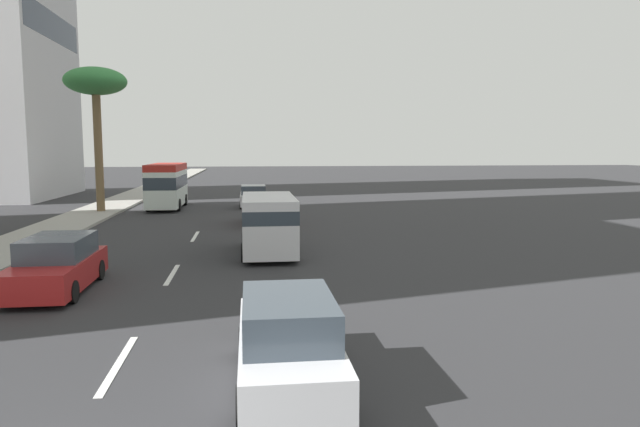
# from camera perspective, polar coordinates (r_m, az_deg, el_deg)

# --- Properties ---
(ground_plane) EXTENTS (198.00, 198.00, 0.00)m
(ground_plane) POSITION_cam_1_polar(r_m,az_deg,el_deg) (37.37, -11.11, -0.13)
(ground_plane) COLOR #2D2D30
(sidewalk_right) EXTENTS (162.00, 3.25, 0.15)m
(sidewalk_right) POSITION_cam_1_polar(r_m,az_deg,el_deg) (38.61, -22.21, -0.18)
(sidewalk_right) COLOR #9E9B93
(sidewalk_right) RESTS_ON ground_plane
(lane_stripe_near) EXTENTS (3.20, 0.16, 0.01)m
(lane_stripe_near) POSITION_cam_1_polar(r_m,az_deg,el_deg) (12.38, -19.48, -13.95)
(lane_stripe_near) COLOR silver
(lane_stripe_near) RESTS_ON ground_plane
(lane_stripe_mid) EXTENTS (3.20, 0.16, 0.01)m
(lane_stripe_mid) POSITION_cam_1_polar(r_m,az_deg,el_deg) (20.09, -14.54, -5.91)
(lane_stripe_mid) COLOR silver
(lane_stripe_mid) RESTS_ON ground_plane
(lane_stripe_far) EXTENTS (3.20, 0.16, 0.01)m
(lane_stripe_far) POSITION_cam_1_polar(r_m,az_deg,el_deg) (28.37, -12.37, -2.24)
(lane_stripe_far) COLOR silver
(lane_stripe_far) RESTS_ON ground_plane
(car_lead) EXTENTS (4.69, 1.79, 1.70)m
(car_lead) POSITION_cam_1_polar(r_m,az_deg,el_deg) (10.46, -3.23, -12.82)
(car_lead) COLOR silver
(car_lead) RESTS_ON ground_plane
(van_second) EXTENTS (5.23, 2.19, 2.35)m
(van_second) POSITION_cam_1_polar(r_m,az_deg,el_deg) (23.04, -5.16, -0.75)
(van_second) COLOR silver
(van_second) RESTS_ON ground_plane
(car_third) EXTENTS (4.50, 1.86, 1.68)m
(car_third) POSITION_cam_1_polar(r_m,az_deg,el_deg) (32.44, -5.63, 0.37)
(car_third) COLOR #A51E1E
(car_third) RESTS_ON ground_plane
(minibus_fourth) EXTENTS (6.96, 2.27, 3.16)m
(minibus_fourth) POSITION_cam_1_polar(r_m,az_deg,el_deg) (42.01, -15.03, 2.86)
(minibus_fourth) COLOR silver
(minibus_fourth) RESTS_ON ground_plane
(car_fifth) EXTENTS (4.68, 1.93, 1.63)m
(car_fifth) POSITION_cam_1_polar(r_m,az_deg,el_deg) (18.86, -24.78, -4.73)
(car_fifth) COLOR #A51E1E
(car_fifth) RESTS_ON ground_plane
(car_sixth) EXTENTS (4.49, 1.94, 1.59)m
(car_sixth) POSITION_cam_1_polar(r_m,az_deg,el_deg) (41.87, -6.67, 1.69)
(car_sixth) COLOR silver
(car_sixth) RESTS_ON ground_plane
(palm_tree) EXTENTS (3.93, 3.93, 9.29)m
(palm_tree) POSITION_cam_1_polar(r_m,az_deg,el_deg) (40.29, -21.50, 11.74)
(palm_tree) COLOR brown
(palm_tree) RESTS_ON sidewalk_right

